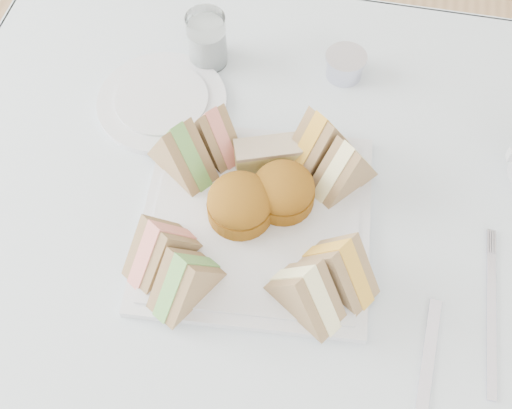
# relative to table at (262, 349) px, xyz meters

# --- Properties ---
(floor) EXTENTS (4.00, 4.00, 0.00)m
(floor) POSITION_rel_table_xyz_m (0.00, 0.00, -0.37)
(floor) COLOR #9E7751
(floor) RESTS_ON ground
(table) EXTENTS (0.90, 0.90, 0.74)m
(table) POSITION_rel_table_xyz_m (0.00, 0.00, 0.00)
(table) COLOR brown
(table) RESTS_ON floor
(tablecloth) EXTENTS (1.02, 1.02, 0.01)m
(tablecloth) POSITION_rel_table_xyz_m (0.00, 0.00, 0.37)
(tablecloth) COLOR white
(tablecloth) RESTS_ON table
(serving_plate) EXTENTS (0.33, 0.33, 0.01)m
(serving_plate) POSITION_rel_table_xyz_m (-0.02, 0.04, 0.38)
(serving_plate) COLOR silver
(serving_plate) RESTS_ON tablecloth
(sandwich_fl_a) EXTENTS (0.09, 0.11, 0.09)m
(sandwich_fl_a) POSITION_rel_table_xyz_m (-0.12, -0.04, 0.43)
(sandwich_fl_a) COLOR #8F6B4D
(sandwich_fl_a) RESTS_ON serving_plate
(sandwich_fl_b) EXTENTS (0.09, 0.11, 0.09)m
(sandwich_fl_b) POSITION_rel_table_xyz_m (-0.08, -0.07, 0.43)
(sandwich_fl_b) COLOR #8F6B4D
(sandwich_fl_b) RESTS_ON serving_plate
(sandwich_fr_a) EXTENTS (0.11, 0.10, 0.09)m
(sandwich_fr_a) POSITION_rel_table_xyz_m (0.10, -0.02, 0.43)
(sandwich_fr_a) COLOR #8F6B4D
(sandwich_fr_a) RESTS_ON serving_plate
(sandwich_fr_b) EXTENTS (0.11, 0.10, 0.09)m
(sandwich_fr_b) POSITION_rel_table_xyz_m (0.06, -0.06, 0.43)
(sandwich_fr_b) COLOR #8F6B4D
(sandwich_fr_b) RESTS_ON serving_plate
(sandwich_bl_a) EXTENTS (0.11, 0.10, 0.09)m
(sandwich_bl_a) POSITION_rel_table_xyz_m (-0.14, 0.11, 0.43)
(sandwich_bl_a) COLOR #8F6B4D
(sandwich_bl_a) RESTS_ON serving_plate
(sandwich_bl_b) EXTENTS (0.10, 0.09, 0.08)m
(sandwich_bl_b) POSITION_rel_table_xyz_m (-0.10, 0.15, 0.43)
(sandwich_bl_b) COLOR #8F6B4D
(sandwich_bl_b) RESTS_ON serving_plate
(sandwich_br_a) EXTENTS (0.10, 0.10, 0.09)m
(sandwich_br_a) POSITION_rel_table_xyz_m (0.08, 0.13, 0.43)
(sandwich_br_a) COLOR #8F6B4D
(sandwich_br_a) RESTS_ON serving_plate
(sandwich_br_b) EXTENTS (0.10, 0.11, 0.09)m
(sandwich_br_b) POSITION_rel_table_xyz_m (0.04, 0.16, 0.43)
(sandwich_br_b) COLOR #8F6B4D
(sandwich_br_b) RESTS_ON serving_plate
(scone_left) EXTENTS (0.10, 0.10, 0.06)m
(scone_left) POSITION_rel_table_xyz_m (-0.04, 0.05, 0.42)
(scone_left) COLOR #9C5810
(scone_left) RESTS_ON serving_plate
(scone_right) EXTENTS (0.11, 0.11, 0.06)m
(scone_right) POSITION_rel_table_xyz_m (0.01, 0.08, 0.42)
(scone_right) COLOR #9C5810
(scone_right) RESTS_ON serving_plate
(pastry_slice) EXTENTS (0.10, 0.06, 0.04)m
(pastry_slice) POSITION_rel_table_xyz_m (-0.02, 0.14, 0.41)
(pastry_slice) COLOR #E7D980
(pastry_slice) RESTS_ON serving_plate
(side_plate) EXTENTS (0.21, 0.21, 0.01)m
(side_plate) POSITION_rel_table_xyz_m (-0.20, 0.22, 0.38)
(side_plate) COLOR silver
(side_plate) RESTS_ON tablecloth
(water_glass) EXTENTS (0.08, 0.08, 0.09)m
(water_glass) POSITION_rel_table_xyz_m (-0.15, 0.32, 0.42)
(water_glass) COLOR white
(water_glass) RESTS_ON tablecloth
(tea_strainer) EXTENTS (0.07, 0.07, 0.04)m
(tea_strainer) POSITION_rel_table_xyz_m (0.06, 0.33, 0.39)
(tea_strainer) COLOR silver
(tea_strainer) RESTS_ON tablecloth
(knife) EXTENTS (0.03, 0.18, 0.00)m
(knife) POSITION_rel_table_xyz_m (0.22, -0.11, 0.38)
(knife) COLOR silver
(knife) RESTS_ON tablecloth
(fork) EXTENTS (0.01, 0.19, 0.00)m
(fork) POSITION_rel_table_xyz_m (0.29, -0.04, 0.38)
(fork) COLOR silver
(fork) RESTS_ON tablecloth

